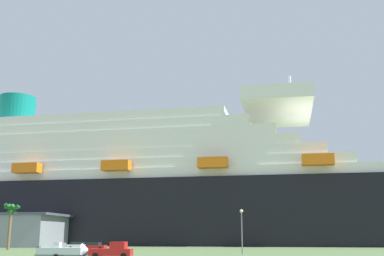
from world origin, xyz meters
The scene contains 8 objects.
ground_plane centered at (0.00, 30.00, 0.00)m, with size 600.00×600.00×0.00m, color #567042.
cruise_ship centered at (-26.46, 59.19, 16.32)m, with size 235.32×53.16×55.61m.
pickup_truck centered at (4.19, -24.73, 1.04)m, with size 5.61×2.30×2.20m.
small_boat_on_trailer centered at (-2.07, -24.76, 0.96)m, with size 8.35×2.41×2.15m.
palm_tree centered at (-27.27, 8.88, 7.52)m, with size 3.60×3.59×9.59m.
street_lamp centered at (21.18, -7.78, 4.76)m, with size 0.56×0.56×7.20m.
parked_car_red_hatchback centered at (-8.45, 7.65, 0.83)m, with size 4.84×2.47×1.58m.
parked_car_white_van centered at (-13.75, 13.42, 0.84)m, with size 4.97×2.61×1.58m.
Camera 1 is at (21.43, -88.04, 3.19)m, focal length 44.44 mm.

